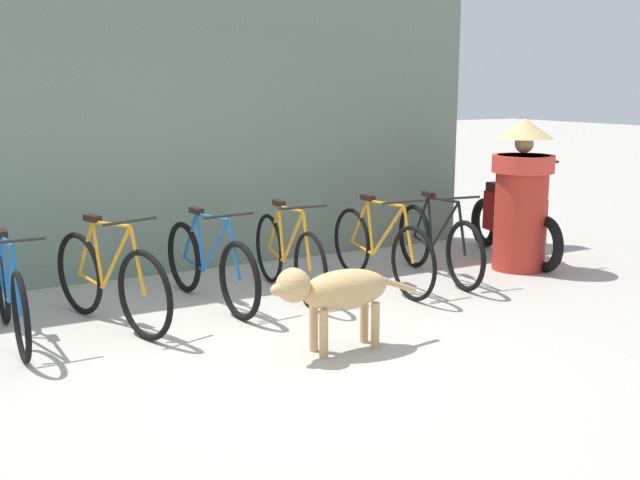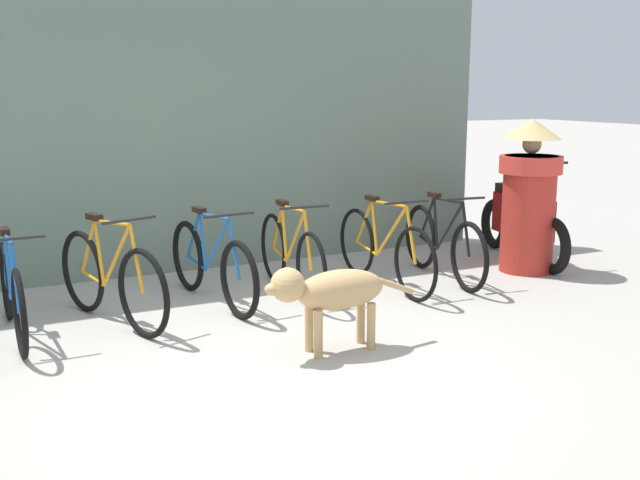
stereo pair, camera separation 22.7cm
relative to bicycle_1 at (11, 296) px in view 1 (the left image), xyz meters
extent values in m
plane|color=#ADA89E|center=(1.61, -1.32, -0.35)|extent=(60.00, 60.00, 0.00)
cube|color=slate|center=(1.61, 1.58, 1.28)|extent=(7.61, 0.20, 3.27)
torus|color=black|center=(0.01, -0.51, -0.02)|extent=(0.05, 0.66, 0.66)
torus|color=black|center=(-0.01, 0.50, -0.02)|extent=(0.05, 0.66, 0.66)
cylinder|color=#1959A5|center=(0.00, -0.12, 0.19)|extent=(0.04, 0.50, 0.54)
cylinder|color=#1959A5|center=(0.00, 0.17, 0.17)|extent=(0.03, 0.13, 0.50)
cylinder|color=#1959A5|center=(0.00, -0.07, 0.43)|extent=(0.04, 0.58, 0.06)
cylinder|color=#1959A5|center=(0.00, 0.31, -0.05)|extent=(0.03, 0.38, 0.08)
cylinder|color=#1959A5|center=(-0.01, 0.36, 0.20)|extent=(0.03, 0.30, 0.46)
cylinder|color=#1959A5|center=(0.01, -0.43, 0.21)|extent=(0.03, 0.18, 0.48)
cube|color=black|center=(0.00, 0.23, 0.45)|extent=(0.07, 0.18, 0.05)
cylinder|color=black|center=(0.01, -0.36, 0.49)|extent=(0.46, 0.03, 0.02)
torus|color=black|center=(0.90, -0.47, 0.00)|extent=(0.26, 0.69, 0.71)
torus|color=black|center=(0.60, 0.46, 0.00)|extent=(0.26, 0.69, 0.71)
cylinder|color=orange|center=(0.78, -0.11, 0.23)|extent=(0.17, 0.47, 0.59)
cylinder|color=orange|center=(0.70, 0.16, 0.21)|extent=(0.06, 0.13, 0.54)
cylinder|color=orange|center=(0.77, -0.06, 0.50)|extent=(0.20, 0.55, 0.06)
cylinder|color=orange|center=(0.66, 0.29, -0.02)|extent=(0.14, 0.36, 0.08)
cylinder|color=orange|center=(0.64, 0.33, 0.24)|extent=(0.12, 0.29, 0.49)
cylinder|color=orange|center=(0.88, -0.40, 0.26)|extent=(0.08, 0.17, 0.52)
cube|color=black|center=(0.68, 0.21, 0.51)|extent=(0.12, 0.19, 0.05)
cylinder|color=black|center=(0.85, -0.33, 0.56)|extent=(0.45, 0.16, 0.02)
torus|color=black|center=(1.73, -0.34, -0.02)|extent=(0.13, 0.67, 0.67)
torus|color=black|center=(1.61, 0.73, -0.02)|extent=(0.13, 0.67, 0.67)
cylinder|color=#1959A5|center=(1.68, 0.07, 0.20)|extent=(0.09, 0.53, 0.56)
cylinder|color=#1959A5|center=(1.65, 0.38, 0.18)|extent=(0.04, 0.14, 0.51)
cylinder|color=#1959A5|center=(1.68, 0.13, 0.45)|extent=(0.10, 0.62, 0.06)
cylinder|color=#1959A5|center=(1.63, 0.53, -0.04)|extent=(0.07, 0.41, 0.08)
cylinder|color=#1959A5|center=(1.63, 0.58, 0.21)|extent=(0.06, 0.32, 0.47)
cylinder|color=#1959A5|center=(1.72, -0.26, 0.22)|extent=(0.05, 0.19, 0.49)
cube|color=black|center=(1.64, 0.43, 0.46)|extent=(0.09, 0.19, 0.05)
cylinder|color=black|center=(1.71, -0.18, 0.51)|extent=(0.46, 0.07, 0.02)
torus|color=black|center=(2.40, -0.34, -0.01)|extent=(0.09, 0.68, 0.68)
torus|color=black|center=(2.46, 0.67, -0.01)|extent=(0.09, 0.68, 0.68)
cylinder|color=orange|center=(2.42, 0.05, 0.21)|extent=(0.06, 0.50, 0.56)
cylinder|color=orange|center=(2.44, 0.34, 0.19)|extent=(0.04, 0.13, 0.52)
cylinder|color=orange|center=(2.43, 0.10, 0.47)|extent=(0.07, 0.58, 0.06)
cylinder|color=orange|center=(2.45, 0.48, -0.04)|extent=(0.05, 0.38, 0.08)
cylinder|color=orange|center=(2.45, 0.53, 0.22)|extent=(0.05, 0.30, 0.48)
cylinder|color=orange|center=(2.40, -0.26, 0.24)|extent=(0.04, 0.18, 0.50)
cube|color=black|center=(2.45, 0.39, 0.48)|extent=(0.08, 0.18, 0.05)
cylinder|color=black|center=(2.41, -0.19, 0.52)|extent=(0.46, 0.06, 0.02)
torus|color=black|center=(3.33, -0.56, -0.01)|extent=(0.05, 0.69, 0.69)
torus|color=black|center=(3.34, 0.54, -0.01)|extent=(0.05, 0.69, 0.69)
cylinder|color=orange|center=(3.33, -0.13, 0.22)|extent=(0.03, 0.54, 0.57)
cylinder|color=orange|center=(3.34, 0.18, 0.20)|extent=(0.03, 0.14, 0.52)
cylinder|color=orange|center=(3.33, -0.08, 0.47)|extent=(0.04, 0.63, 0.06)
cylinder|color=orange|center=(3.34, 0.33, -0.03)|extent=(0.03, 0.42, 0.08)
cylinder|color=orange|center=(3.34, 0.39, 0.22)|extent=(0.03, 0.33, 0.48)
cylinder|color=orange|center=(3.33, -0.48, 0.24)|extent=(0.03, 0.19, 0.51)
cube|color=black|center=(3.34, 0.24, 0.49)|extent=(0.07, 0.18, 0.05)
cylinder|color=black|center=(3.33, -0.39, 0.53)|extent=(0.46, 0.03, 0.02)
torus|color=black|center=(3.95, -0.52, -0.01)|extent=(0.14, 0.68, 0.68)
torus|color=black|center=(4.10, 0.49, -0.01)|extent=(0.14, 0.68, 0.68)
cylinder|color=black|center=(4.01, -0.13, 0.21)|extent=(0.10, 0.51, 0.56)
cylinder|color=black|center=(4.05, 0.16, 0.19)|extent=(0.05, 0.13, 0.51)
cylinder|color=black|center=(4.02, -0.08, 0.46)|extent=(0.11, 0.59, 0.06)
cylinder|color=black|center=(4.07, 0.30, -0.04)|extent=(0.08, 0.39, 0.08)
cylinder|color=black|center=(4.08, 0.35, 0.22)|extent=(0.07, 0.31, 0.47)
cylinder|color=black|center=(3.97, -0.45, 0.23)|extent=(0.05, 0.18, 0.50)
cube|color=black|center=(4.06, 0.21, 0.47)|extent=(0.09, 0.19, 0.05)
cylinder|color=black|center=(3.98, -0.37, 0.52)|extent=(0.46, 0.09, 0.02)
torus|color=black|center=(5.17, -0.34, -0.06)|extent=(0.24, 0.60, 0.59)
torus|color=black|center=(5.46, 0.93, -0.06)|extent=(0.24, 0.60, 0.59)
cube|color=maroon|center=(5.31, 0.29, 0.15)|extent=(0.47, 0.95, 0.45)
cube|color=black|center=(5.35, 0.45, 0.42)|extent=(0.36, 0.62, 0.10)
cylinder|color=silver|center=(5.22, -0.10, 0.46)|extent=(0.08, 0.15, 0.63)
cylinder|color=silver|center=(5.19, -0.25, 0.04)|extent=(0.09, 0.23, 0.23)
cylinder|color=black|center=(5.23, -0.06, 0.77)|extent=(0.57, 0.16, 0.03)
sphere|color=silver|center=(5.23, -0.09, 0.65)|extent=(0.17, 0.17, 0.14)
ellipsoid|color=tan|center=(2.12, -1.39, 0.11)|extent=(0.70, 0.31, 0.29)
cylinder|color=tan|center=(1.90, -1.47, -0.18)|extent=(0.07, 0.07, 0.35)
cylinder|color=tan|center=(1.91, -1.31, -0.18)|extent=(0.07, 0.07, 0.35)
cylinder|color=tan|center=(2.33, -1.48, -0.18)|extent=(0.07, 0.07, 0.35)
cylinder|color=tan|center=(2.34, -1.32, -0.18)|extent=(0.07, 0.07, 0.35)
sphere|color=tan|center=(1.71, -1.38, 0.19)|extent=(0.25, 0.25, 0.25)
ellipsoid|color=tan|center=(1.60, -1.38, 0.17)|extent=(0.14, 0.10, 0.09)
cylinder|color=tan|center=(2.59, -1.40, 0.08)|extent=(0.30, 0.05, 0.16)
cylinder|color=#B72D23|center=(5.01, -0.12, 0.25)|extent=(0.63, 0.63, 1.22)
cylinder|color=#D63C32|center=(5.01, -0.12, 0.77)|extent=(0.74, 0.74, 0.18)
sphere|color=tan|center=(5.01, -0.12, 0.98)|extent=(0.22, 0.22, 0.19)
cone|color=tan|center=(5.01, -0.12, 1.13)|extent=(0.68, 0.68, 0.21)
camera|label=1|loc=(-0.56, -5.92, 1.56)|focal=42.00mm
camera|label=2|loc=(-0.36, -6.02, 1.56)|focal=42.00mm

